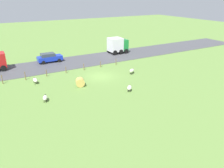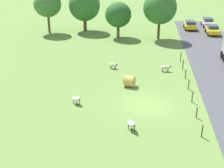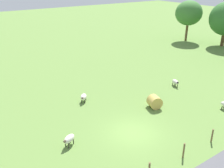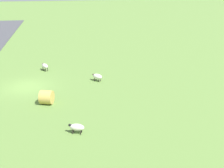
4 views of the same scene
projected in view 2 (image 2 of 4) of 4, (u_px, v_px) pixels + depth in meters
ground_plane at (149, 105)px, 29.31m from camera, size 160.00×160.00×0.00m
sheep_0 at (113, 65)px, 38.28m from camera, size 1.19×0.78×0.72m
sheep_1 at (165, 67)px, 37.38m from camera, size 1.31×0.57×0.76m
sheep_2 at (76, 99)px, 29.23m from camera, size 1.13×1.08×0.77m
sheep_3 at (132, 124)px, 24.88m from camera, size 0.95×1.18×0.81m
hay_bale_0 at (129, 81)px, 33.12m from camera, size 1.32×1.42×1.17m
tree_0 at (118, 15)px, 51.35m from camera, size 4.33×4.33×5.92m
tree_1 at (160, 8)px, 49.71m from camera, size 5.38×5.38×7.86m
tree_2 at (84, 6)px, 55.36m from camera, size 5.56×5.56×7.39m
tree_3 at (47, 5)px, 53.86m from camera, size 4.76×4.76×7.19m
fence_post_0 at (202, 131)px, 23.96m from camera, size 0.12×0.12×1.08m
fence_post_1 at (197, 113)px, 26.77m from camera, size 0.12×0.12×1.03m
fence_post_2 at (192, 97)px, 29.56m from camera, size 0.12×0.12×1.12m
fence_post_3 at (189, 85)px, 32.37m from camera, size 0.12×0.12×1.07m
fence_post_4 at (186, 74)px, 35.18m from camera, size 0.12×0.12×1.04m
fence_post_5 at (183, 65)px, 37.94m from camera, size 0.12×0.12×1.26m
fence_post_6 at (181, 57)px, 40.74m from camera, size 0.12×0.12×1.29m
car_0 at (190, 25)px, 57.89m from camera, size 2.13×4.19×1.60m
car_1 at (213, 29)px, 54.43m from camera, size 2.10×4.32×1.56m
car_3 at (208, 22)px, 60.30m from camera, size 2.16×4.26×1.56m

